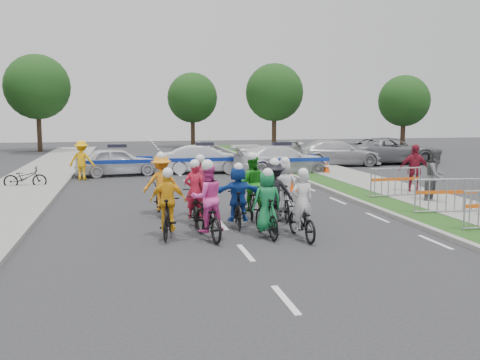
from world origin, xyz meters
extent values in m
plane|color=#28282B|center=(0.00, 0.00, 0.00)|extent=(90.00, 90.00, 0.00)
cube|color=gray|center=(5.10, 5.00, 0.06)|extent=(0.20, 60.00, 0.12)
cube|color=#164416|center=(5.80, 5.00, 0.06)|extent=(1.20, 60.00, 0.11)
cube|color=gray|center=(7.60, 5.00, 0.07)|extent=(2.40, 60.00, 0.13)
imported|color=black|center=(1.61, 1.02, 0.45)|extent=(0.67, 1.73, 0.90)
imported|color=silver|center=(1.61, 0.97, 0.93)|extent=(0.56, 0.38, 1.49)
sphere|color=white|center=(1.61, 0.92, 1.61)|extent=(0.26, 0.26, 0.26)
imported|color=black|center=(0.83, 1.37, 0.49)|extent=(0.60, 1.67, 0.99)
imported|color=#167C40|center=(0.83, 1.32, 0.92)|extent=(0.76, 0.53, 1.48)
sphere|color=white|center=(0.83, 1.27, 1.60)|extent=(0.26, 0.26, 0.26)
imported|color=black|center=(-0.62, 1.53, 0.50)|extent=(0.98, 1.99, 1.00)
imported|color=#F243AC|center=(-0.62, 1.48, 1.01)|extent=(0.91, 0.76, 1.67)
sphere|color=white|center=(-0.62, 1.43, 1.80)|extent=(0.29, 0.29, 0.29)
imported|color=black|center=(-1.54, 1.81, 0.50)|extent=(0.79, 1.72, 1.00)
imported|color=yellow|center=(-1.54, 1.76, 0.93)|extent=(0.93, 0.53, 1.49)
sphere|color=white|center=(-1.54, 1.71, 1.61)|extent=(0.26, 0.26, 0.26)
imported|color=black|center=(1.27, 2.34, 0.48)|extent=(0.97, 1.93, 0.97)
imported|color=black|center=(1.27, 2.29, 0.98)|extent=(1.13, 0.78, 1.61)
sphere|color=white|center=(1.27, 2.24, 1.74)|extent=(0.28, 0.28, 0.28)
imported|color=black|center=(0.37, 2.65, 0.50)|extent=(0.65, 1.70, 1.00)
imported|color=#1645AB|center=(0.37, 2.60, 0.93)|extent=(1.43, 0.60, 1.49)
sphere|color=white|center=(0.37, 2.55, 1.61)|extent=(0.26, 0.26, 0.26)
imported|color=black|center=(-0.71, 3.26, 0.46)|extent=(0.75, 1.80, 0.92)
imported|color=red|center=(-0.71, 3.21, 0.95)|extent=(0.59, 0.41, 1.54)
sphere|color=white|center=(-0.71, 3.16, 1.66)|extent=(0.27, 0.27, 0.27)
imported|color=black|center=(1.85, 3.34, 0.52)|extent=(0.67, 1.76, 1.03)
imported|color=silver|center=(1.85, 3.29, 0.96)|extent=(0.81, 0.57, 1.55)
sphere|color=white|center=(1.85, 3.24, 1.68)|extent=(0.27, 0.27, 0.27)
imported|color=black|center=(1.03, 3.94, 0.49)|extent=(1.02, 1.97, 0.99)
imported|color=#1C911A|center=(1.03, 3.89, 1.00)|extent=(0.91, 0.77, 1.64)
sphere|color=white|center=(1.03, 3.84, 1.77)|extent=(0.28, 0.28, 0.28)
imported|color=black|center=(-0.42, 4.28, 0.53)|extent=(0.78, 1.81, 1.05)
imported|color=#EE426F|center=(-0.42, 4.23, 0.97)|extent=(0.98, 0.54, 1.58)
sphere|color=white|center=(-0.42, 4.18, 1.71)|extent=(0.27, 0.27, 0.27)
imported|color=black|center=(-1.52, 4.66, 0.49)|extent=(0.86, 1.93, 0.98)
imported|color=orange|center=(-1.52, 4.61, 1.00)|extent=(1.12, 0.72, 1.64)
sphere|color=white|center=(-1.52, 4.56, 1.77)|extent=(0.28, 0.28, 0.28)
imported|color=silver|center=(-2.95, 15.12, 0.68)|extent=(4.20, 2.23, 1.36)
imported|color=silver|center=(1.30, 15.32, 0.69)|extent=(4.29, 1.81, 1.38)
imported|color=silver|center=(4.95, 14.06, 0.71)|extent=(5.08, 2.51, 1.42)
imported|color=#B4B3B8|center=(9.17, 17.33, 0.73)|extent=(5.17, 2.35, 1.47)
imported|color=slate|center=(12.74, 17.83, 0.77)|extent=(5.62, 2.75, 1.54)
imported|color=#5D5C61|center=(7.53, 4.74, 0.94)|extent=(1.16, 1.10, 1.89)
imported|color=maroon|center=(7.86, 6.70, 0.94)|extent=(1.17, 0.69, 1.88)
imported|color=#FFB50D|center=(-4.50, 13.84, 0.88)|extent=(1.26, 0.89, 1.77)
cube|color=#F24C0C|center=(3.79, 8.63, 0.01)|extent=(0.40, 0.40, 0.03)
cone|color=#F24C0C|center=(3.79, 8.63, 0.35)|extent=(0.36, 0.36, 0.70)
cylinder|color=silver|center=(3.79, 8.63, 0.45)|extent=(0.29, 0.29, 0.08)
cube|color=#F24C0C|center=(6.98, 13.20, 0.01)|extent=(0.40, 0.40, 0.03)
cone|color=#F24C0C|center=(6.98, 13.20, 0.35)|extent=(0.36, 0.36, 0.70)
cylinder|color=silver|center=(6.98, 13.20, 0.45)|extent=(0.29, 0.29, 0.08)
imported|color=black|center=(-6.53, 11.51, 0.43)|extent=(1.65, 0.59, 0.87)
cylinder|color=#382619|center=(9.00, 30.00, 1.62)|extent=(0.36, 0.36, 3.25)
sphere|color=#153A12|center=(9.00, 30.00, 4.55)|extent=(4.55, 4.55, 4.55)
cylinder|color=#382619|center=(18.00, 26.00, 1.38)|extent=(0.36, 0.36, 2.75)
sphere|color=#153A12|center=(18.00, 26.00, 3.85)|extent=(3.85, 3.85, 3.85)
cylinder|color=#382619|center=(-9.00, 32.00, 1.75)|extent=(0.36, 0.36, 3.50)
sphere|color=#153A12|center=(-9.00, 32.00, 4.90)|extent=(4.90, 4.90, 4.90)
cylinder|color=#382619|center=(3.00, 34.00, 1.50)|extent=(0.36, 0.36, 3.00)
sphere|color=#153A12|center=(3.00, 34.00, 4.20)|extent=(4.20, 4.20, 4.20)
camera|label=1|loc=(-2.49, -11.13, 3.09)|focal=40.00mm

